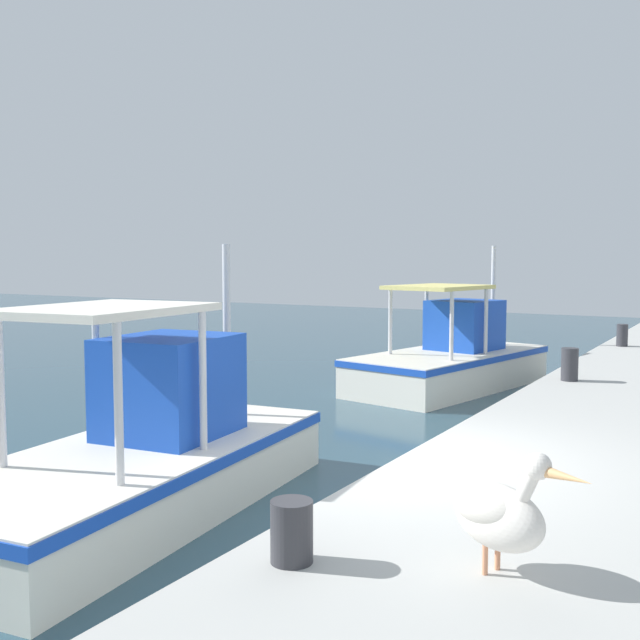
{
  "coord_description": "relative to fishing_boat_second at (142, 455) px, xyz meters",
  "views": [
    {
      "loc": [
        -6.48,
        -2.94,
        2.74
      ],
      "look_at": [
        3.56,
        2.94,
        1.76
      ],
      "focal_mm": 41.91,
      "sensor_mm": 36.0,
      "label": 1
    }
  ],
  "objects": [
    {
      "name": "fishing_boat_second",
      "position": [
        0.0,
        0.0,
        0.0
      ],
      "size": [
        5.28,
        2.61,
        2.91
      ],
      "color": "silver",
      "rests_on": "ground"
    },
    {
      "name": "fishing_boat_third",
      "position": [
        8.94,
        -0.21,
        0.01
      ],
      "size": [
        5.25,
        3.01,
        3.0
      ],
      "color": "silver",
      "rests_on": "ground"
    },
    {
      "name": "mooring_bollard_fourth",
      "position": [
        11.44,
        -3.2,
        0.44
      ],
      "size": [
        0.24,
        0.24,
        0.49
      ],
      "primitive_type": "cylinder",
      "color": "#333338",
      "rests_on": "quay_pier"
    },
    {
      "name": "mooring_bollard_second",
      "position": [
        -1.99,
        -3.2,
        0.4
      ],
      "size": [
        0.27,
        0.27,
        0.4
      ],
      "primitive_type": "cylinder",
      "color": "#333338",
      "rests_on": "quay_pier"
    },
    {
      "name": "mooring_bollard_third",
      "position": [
        6.15,
        -3.2,
        0.46
      ],
      "size": [
        0.26,
        0.26,
        0.52
      ],
      "primitive_type": "cylinder",
      "color": "#333338",
      "rests_on": "quay_pier"
    },
    {
      "name": "pelican",
      "position": [
        -1.51,
        -4.39,
        0.6
      ],
      "size": [
        0.56,
        0.96,
        0.82
      ],
      "color": "tan",
      "rests_on": "quay_pier"
    }
  ]
}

